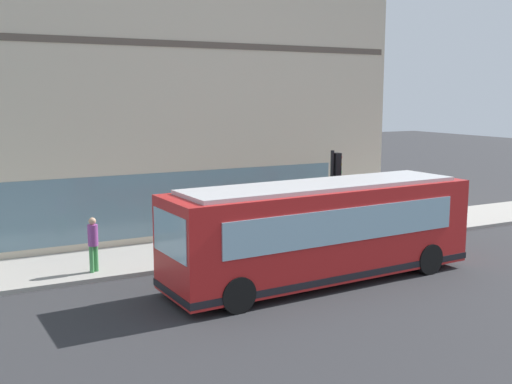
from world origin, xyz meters
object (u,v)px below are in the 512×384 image
object	(u,v)px
pedestrian_near_building_entrance	(93,241)
newspaper_vending_box	(264,232)
pedestrian_by_light_pole	(315,204)
traffic_light_near_corner	(335,178)
city_bus_nearside	(322,232)
pedestrian_near_hydrant	(362,203)
fire_hydrant	(293,228)

from	to	relation	value
pedestrian_near_building_entrance	newspaper_vending_box	size ratio (longest dim) A/B	1.95
pedestrian_by_light_pole	pedestrian_near_building_entrance	bearing A→B (deg)	103.02
pedestrian_near_building_entrance	newspaper_vending_box	distance (m)	6.59
traffic_light_near_corner	newspaper_vending_box	distance (m)	3.35
pedestrian_by_light_pole	traffic_light_near_corner	bearing A→B (deg)	163.99
city_bus_nearside	pedestrian_by_light_pole	xyz separation A→B (m)	(5.97, -3.62, -0.40)
pedestrian_near_building_entrance	pedestrian_near_hydrant	size ratio (longest dim) A/B	0.98
traffic_light_near_corner	pedestrian_by_light_pole	bearing A→B (deg)	-16.01
pedestrian_near_building_entrance	fire_hydrant	bearing A→B (deg)	-81.79
pedestrian_near_hydrant	newspaper_vending_box	xyz separation A→B (m)	(-0.73, 5.09, -0.58)
pedestrian_near_hydrant	newspaper_vending_box	world-z (taller)	pedestrian_near_hydrant
fire_hydrant	pedestrian_by_light_pole	size ratio (longest dim) A/B	0.43
fire_hydrant	pedestrian_by_light_pole	bearing A→B (deg)	-57.37
pedestrian_near_building_entrance	pedestrian_near_hydrant	distance (m)	11.71
city_bus_nearside	newspaper_vending_box	world-z (taller)	city_bus_nearside
city_bus_nearside	fire_hydrant	size ratio (longest dim) A/B	13.72
pedestrian_by_light_pole	pedestrian_near_hydrant	distance (m)	2.02
pedestrian_near_building_entrance	traffic_light_near_corner	bearing A→B (deg)	-91.19
city_bus_nearside	pedestrian_by_light_pole	size ratio (longest dim) A/B	5.85
city_bus_nearside	newspaper_vending_box	size ratio (longest dim) A/B	11.28
pedestrian_near_building_entrance	pedestrian_by_light_pole	world-z (taller)	pedestrian_near_building_entrance
pedestrian_near_building_entrance	pedestrian_by_light_pole	distance (m)	10.01
city_bus_nearside	pedestrian_by_light_pole	distance (m)	6.99
pedestrian_by_light_pole	pedestrian_near_hydrant	world-z (taller)	pedestrian_near_hydrant
fire_hydrant	pedestrian_near_building_entrance	xyz separation A→B (m)	(-1.16, 8.04, 0.65)
pedestrian_near_building_entrance	newspaper_vending_box	bearing A→B (deg)	-83.54
fire_hydrant	newspaper_vending_box	distance (m)	1.58
pedestrian_by_light_pole	newspaper_vending_box	bearing A→B (deg)	115.17
fire_hydrant	pedestrian_near_building_entrance	size ratio (longest dim) A/B	0.42
fire_hydrant	newspaper_vending_box	bearing A→B (deg)	105.53
city_bus_nearside	traffic_light_near_corner	size ratio (longest dim) A/B	2.89
traffic_light_near_corner	fire_hydrant	xyz separation A→B (m)	(1.35, 1.01, -2.09)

